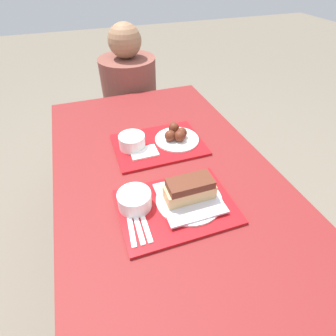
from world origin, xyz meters
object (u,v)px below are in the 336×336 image
tray_far (159,145)px  tray_near (176,207)px  bowl_coleslaw_far (132,141)px  wings_plate_far (176,136)px  brisket_sandwich_plate (189,194)px  person_seated_across (129,88)px  bowl_coleslaw_near (135,199)px

tray_far → tray_near: bearing=-98.1°
tray_near → tray_far: (0.05, 0.37, 0.00)m
tray_far → bowl_coleslaw_far: bowl_coleslaw_far is taller
tray_far → bowl_coleslaw_far: bearing=174.1°
wings_plate_far → tray_far: bearing=-177.3°
brisket_sandwich_plate → person_seated_across: person_seated_across is taller
tray_near → person_seated_across: person_seated_across is taller
tray_near → bowl_coleslaw_near: 0.15m
bowl_coleslaw_near → wings_plate_far: bearing=50.4°
bowl_coleslaw_near → bowl_coleslaw_far: size_ratio=1.00×
bowl_coleslaw_near → bowl_coleslaw_far: (0.07, 0.34, 0.00)m
tray_near → tray_far: size_ratio=1.00×
bowl_coleslaw_far → wings_plate_far: size_ratio=0.57×
tray_near → person_seated_across: 1.17m
wings_plate_far → person_seated_across: 0.79m
bowl_coleslaw_near → tray_far: bearing=60.2°
brisket_sandwich_plate → tray_far: bearing=89.5°
wings_plate_far → tray_near: bearing=-110.4°
tray_far → bowl_coleslaw_near: bearing=-119.8°
bowl_coleslaw_far → tray_far: bearing=-5.9°
tray_near → brisket_sandwich_plate: brisket_sandwich_plate is taller
person_seated_across → brisket_sandwich_plate: bearing=-92.0°
tray_far → brisket_sandwich_plate: (-0.00, -0.36, 0.04)m
tray_near → brisket_sandwich_plate: (0.05, 0.01, 0.04)m
wings_plate_far → bowl_coleslaw_near: bearing=-129.6°
tray_far → bowl_coleslaw_far: 0.12m
brisket_sandwich_plate → wings_plate_far: 0.38m
tray_near → wings_plate_far: wings_plate_far is taller
tray_near → wings_plate_far: 0.40m
tray_far → person_seated_across: person_seated_across is taller
tray_far → wings_plate_far: bearing=2.7°
tray_far → brisket_sandwich_plate: size_ratio=1.70×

